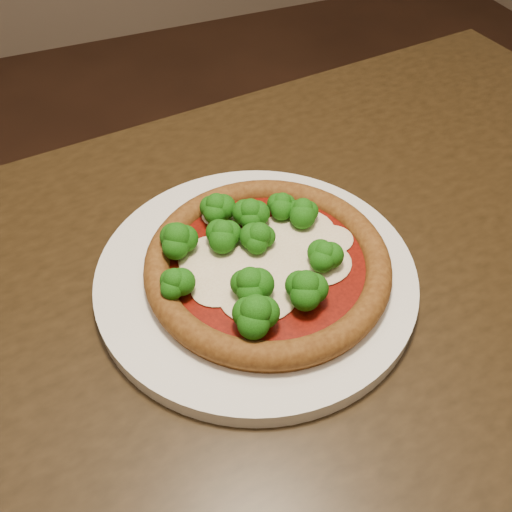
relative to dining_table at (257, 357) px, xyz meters
name	(u,v)px	position (x,y,z in m)	size (l,w,h in m)	color
floor	(257,415)	(0.10, 0.25, -0.65)	(4.00, 4.00, 0.00)	black
dining_table	(257,357)	(0.00, 0.00, 0.00)	(1.36, 0.87, 0.75)	black
plate	(256,276)	(0.01, 0.03, 0.11)	(0.34, 0.34, 0.02)	white
pizza	(264,261)	(0.02, 0.02, 0.14)	(0.25, 0.25, 0.06)	brown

